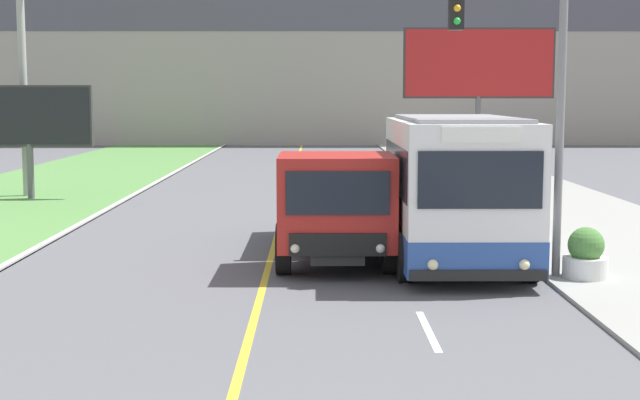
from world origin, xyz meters
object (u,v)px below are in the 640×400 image
object	(u,v)px
planter_round_second	(528,220)
planter_round_far	(459,182)
city_bus	(457,192)
dump_truck	(335,207)
traffic_light_mast	(529,83)
planter_round_near	(586,256)
billboard_large	(479,67)
billboard_small	(28,119)
utility_pole_far	(23,73)
planter_round_third	(488,197)

from	to	relation	value
planter_round_second	planter_round_far	bearing A→B (deg)	90.83
city_bus	dump_truck	distance (m)	2.62
traffic_light_mast	city_bus	bearing A→B (deg)	133.36
planter_round_near	planter_round_far	distance (m)	14.91
billboard_large	billboard_small	bearing A→B (deg)	-155.91
utility_pole_far	planter_round_second	bearing A→B (deg)	-32.20
planter_round_second	traffic_light_mast	bearing A→B (deg)	-104.16
utility_pole_far	planter_round_second	world-z (taller)	utility_pole_far
billboard_small	planter_round_far	size ratio (longest dim) A/B	4.60
planter_round_near	traffic_light_mast	bearing A→B (deg)	170.61
city_bus	utility_pole_far	distance (m)	19.16
planter_round_third	planter_round_near	bearing A→B (deg)	-90.07
city_bus	billboard_large	bearing A→B (deg)	78.54
utility_pole_far	planter_round_far	distance (m)	16.05
city_bus	traffic_light_mast	distance (m)	2.81
planter_round_third	planter_round_far	xyz separation A→B (m)	(-0.11, 4.97, -0.03)
dump_truck	planter_round_second	xyz separation A→B (m)	(4.89, 2.98, -0.71)
dump_truck	billboard_large	bearing A→B (deg)	71.32
city_bus	billboard_small	size ratio (longest dim) A/B	1.22
city_bus	dump_truck	size ratio (longest dim) A/B	0.79
dump_truck	planter_round_second	world-z (taller)	dump_truck
utility_pole_far	city_bus	bearing A→B (deg)	-45.20
billboard_small	planter_round_second	distance (m)	17.86
planter_round_near	planter_round_third	xyz separation A→B (m)	(0.01, 9.94, 0.02)
dump_truck	planter_round_second	size ratio (longest dim) A/B	6.92
city_bus	planter_round_third	xyz separation A→B (m)	(2.33, 8.52, -1.08)
dump_truck	planter_round_far	bearing A→B (deg)	69.81
billboard_large	city_bus	bearing A→B (deg)	-101.46
utility_pole_far	billboard_large	size ratio (longest dim) A/B	1.34
dump_truck	billboard_large	xyz separation A→B (m)	(6.61, 19.53, 3.63)
traffic_light_mast	planter_round_second	distance (m)	5.95
dump_truck	planter_round_far	xyz separation A→B (m)	(4.75, 12.92, -0.72)
planter_round_second	planter_round_third	bearing A→B (deg)	90.38
traffic_light_mast	dump_truck	bearing A→B (deg)	153.97
planter_round_second	dump_truck	bearing A→B (deg)	-148.70
utility_pole_far	planter_round_near	xyz separation A→B (m)	(15.67, -14.87, -3.89)
planter_round_near	planter_round_far	world-z (taller)	planter_round_near
planter_round_second	billboard_small	bearing A→B (deg)	149.62
utility_pole_far	billboard_small	xyz separation A→B (m)	(0.44, -0.94, -1.59)
city_bus	planter_round_second	size ratio (longest dim) A/B	5.44
traffic_light_mast	billboard_small	distance (m)	19.69
billboard_small	planter_round_third	bearing A→B (deg)	-14.66
planter_round_second	planter_round_far	world-z (taller)	planter_round_second
dump_truck	utility_pole_far	distance (m)	17.12
city_bus	dump_truck	world-z (taller)	city_bus
planter_round_second	planter_round_third	xyz separation A→B (m)	(-0.03, 4.97, 0.02)
city_bus	utility_pole_far	bearing A→B (deg)	134.80
dump_truck	traffic_light_mast	xyz separation A→B (m)	(3.69, -1.80, 2.63)
city_bus	planter_round_second	world-z (taller)	city_bus
billboard_large	planter_round_far	xyz separation A→B (m)	(-1.85, -6.62, -4.35)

